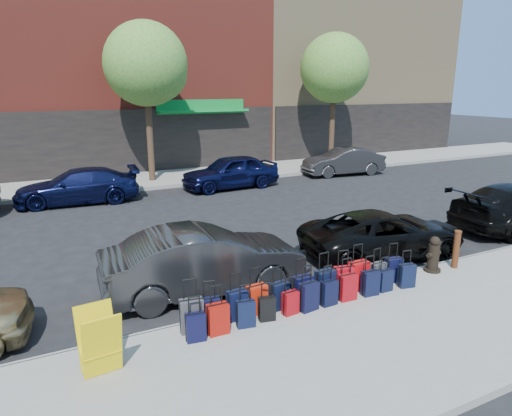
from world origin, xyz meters
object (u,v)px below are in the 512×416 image
display_rack (99,342)px  car_far_1 (78,186)px  car_far_3 (343,162)px  fire_hydrant (434,255)px  car_near_1 (205,261)px  tree_center (149,66)px  car_near_2 (383,234)px  tree_right (337,70)px  bollard (456,249)px  suitcase_front_5 (302,290)px  car_far_2 (230,172)px

display_rack → car_far_1: size_ratio=0.22×
display_rack → car_far_3: 18.84m
car_far_3 → fire_hydrant: bearing=-20.4°
car_near_1 → car_far_1: size_ratio=0.96×
tree_center → car_near_2: 13.81m
display_rack → car_near_2: bearing=10.7°
tree_right → bollard: bearing=-115.0°
fire_hydrant → car_far_3: bearing=54.2°
car_far_1 → tree_right: bearing=105.2°
tree_center → car_near_2: bearing=-76.6°
car_far_3 → bollard: bearing=-17.6°
suitcase_front_5 → car_far_3: (10.07, 11.89, 0.25)m
car_far_3 → car_near_2: bearing=-24.6°
display_rack → car_far_2: (7.54, 12.13, 0.09)m
tree_right → car_near_1: size_ratio=1.60×
fire_hydrant → car_far_2: size_ratio=0.20×
suitcase_front_5 → car_near_2: (3.67, 1.72, 0.17)m
bollard → car_far_1: 14.02m
tree_center → car_far_3: bearing=-14.5°
bollard → car_far_2: size_ratio=0.21×
car_near_1 → car_near_2: (5.14, -0.03, -0.12)m
tree_right → car_near_1: tree_right is taller
car_far_3 → display_rack: bearing=-41.1°
suitcase_front_5 → display_rack: display_rack is taller
tree_right → car_far_3: bearing=-114.3°
car_near_1 → display_rack: bearing=134.2°
display_rack → car_far_3: car_far_3 is taller
tree_right → suitcase_front_5: bearing=-127.9°
suitcase_front_5 → bollard: size_ratio=1.03×
suitcase_front_5 → car_far_3: bearing=47.4°
bollard → car_far_1: (-7.57, 11.80, 0.04)m
bollard → car_near_1: size_ratio=0.21×
fire_hydrant → car_far_1: size_ratio=0.19×
tree_center → tree_right: same height
car_far_2 → car_far_3: (6.61, 0.31, -0.05)m
tree_center → car_far_2: 6.08m
car_near_2 → car_far_2: car_far_2 is taller
suitcase_front_5 → car_far_1: size_ratio=0.21×
suitcase_front_5 → car_far_2: car_far_2 is taller
fire_hydrant → car_far_3: 13.41m
suitcase_front_5 → car_near_2: car_near_2 is taller
display_rack → tree_right: bearing=38.7°
bollard → display_rack: display_rack is taller
fire_hydrant → car_near_1: size_ratio=0.20×
tree_center → car_far_2: (2.79, -2.74, -4.65)m
car_near_2 → car_far_1: size_ratio=0.95×
bollard → display_rack: bearing=-176.6°
fire_hydrant → suitcase_front_5: bearing=172.9°
car_far_1 → tree_center: bearing=129.2°
tree_right → display_rack: (-15.25, -14.87, -4.74)m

